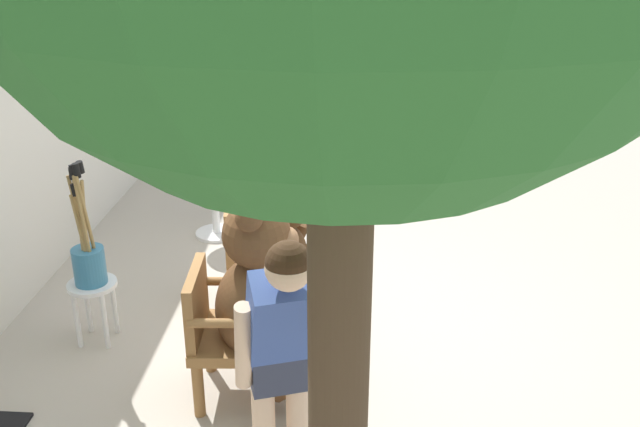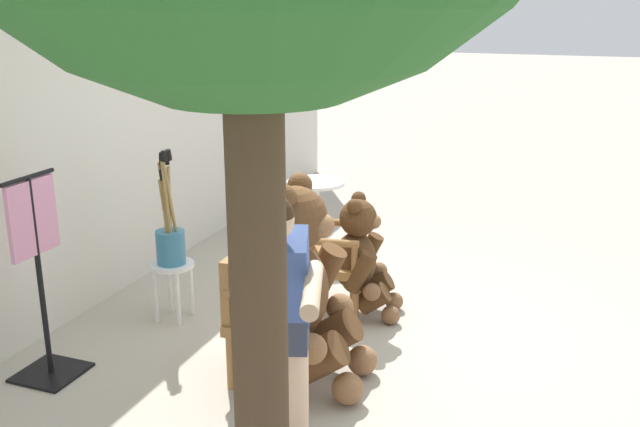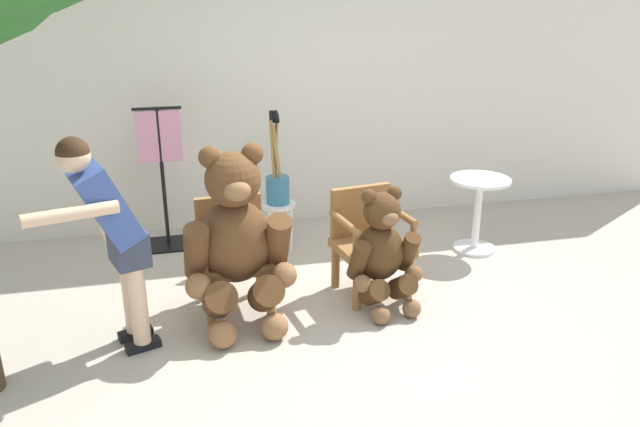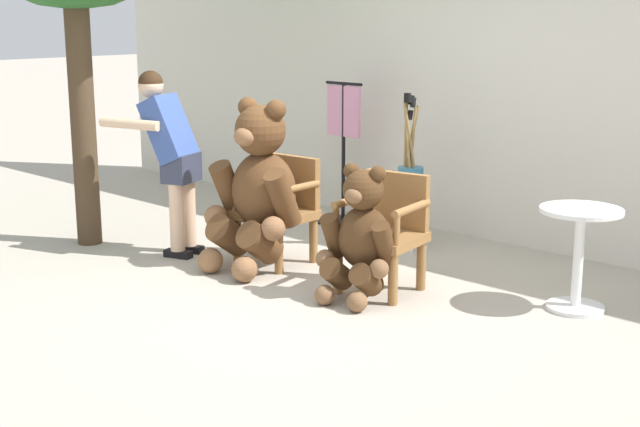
# 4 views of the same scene
# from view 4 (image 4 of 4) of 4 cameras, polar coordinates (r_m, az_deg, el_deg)

# --- Properties ---
(ground_plane) EXTENTS (60.00, 60.00, 0.00)m
(ground_plane) POSITION_cam_4_polar(r_m,az_deg,el_deg) (6.63, -2.54, -4.91)
(ground_plane) COLOR #B2A899
(back_wall) EXTENTS (10.00, 0.16, 2.80)m
(back_wall) POSITION_cam_4_polar(r_m,az_deg,el_deg) (8.19, 9.66, 8.34)
(back_wall) COLOR silver
(back_wall) RESTS_ON ground
(wooden_chair_left) EXTENTS (0.59, 0.56, 0.86)m
(wooden_chair_left) POSITION_cam_4_polar(r_m,az_deg,el_deg) (7.27, -2.56, 0.45)
(wooden_chair_left) COLOR olive
(wooden_chair_left) RESTS_ON ground
(wooden_chair_right) EXTENTS (0.64, 0.60, 0.86)m
(wooden_chair_right) POSITION_cam_4_polar(r_m,az_deg,el_deg) (6.53, 4.17, -1.00)
(wooden_chair_right) COLOR olive
(wooden_chair_right) RESTS_ON ground
(teddy_bear_large) EXTENTS (0.81, 0.79, 1.36)m
(teddy_bear_large) POSITION_cam_4_polar(r_m,az_deg,el_deg) (7.05, -4.02, 1.72)
(teddy_bear_large) COLOR brown
(teddy_bear_large) RESTS_ON ground
(teddy_bear_small) EXTENTS (0.60, 0.59, 0.98)m
(teddy_bear_small) POSITION_cam_4_polar(r_m,az_deg,el_deg) (6.30, 2.61, -1.36)
(teddy_bear_small) COLOR #4C3019
(teddy_bear_small) RESTS_ON ground
(person_visitor) EXTENTS (0.72, 0.64, 1.54)m
(person_visitor) POSITION_cam_4_polar(r_m,az_deg,el_deg) (7.51, -9.58, 4.21)
(person_visitor) COLOR black
(person_visitor) RESTS_ON ground
(white_stool) EXTENTS (0.34, 0.34, 0.46)m
(white_stool) POSITION_cam_4_polar(r_m,az_deg,el_deg) (7.70, 5.77, 0.30)
(white_stool) COLOR white
(white_stool) RESTS_ON ground
(brush_bucket) EXTENTS (0.22, 0.22, 0.89)m
(brush_bucket) POSITION_cam_4_polar(r_m,az_deg,el_deg) (7.64, 5.80, 2.64)
(brush_bucket) COLOR teal
(brush_bucket) RESTS_ON white_stool
(round_side_table) EXTENTS (0.56, 0.56, 0.72)m
(round_side_table) POSITION_cam_4_polar(r_m,az_deg,el_deg) (6.34, 16.25, -2.08)
(round_side_table) COLOR white
(round_side_table) RESTS_ON ground
(clothing_display_stand) EXTENTS (0.44, 0.40, 1.36)m
(clothing_display_stand) POSITION_cam_4_polar(r_m,az_deg,el_deg) (8.52, 1.51, 4.09)
(clothing_display_stand) COLOR black
(clothing_display_stand) RESTS_ON ground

